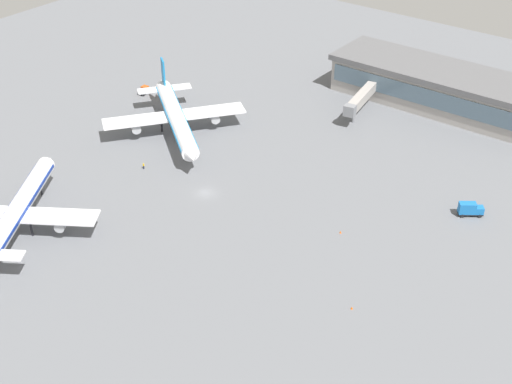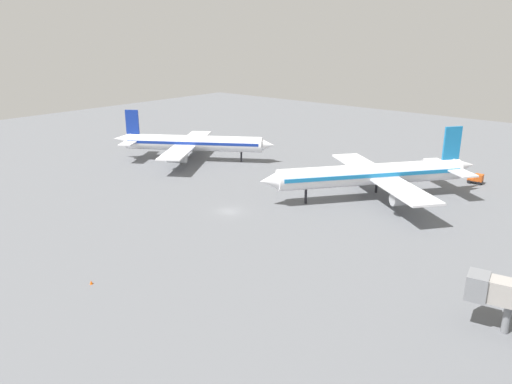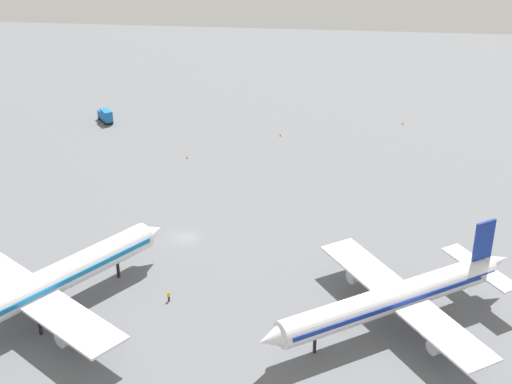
{
  "view_description": "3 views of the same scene",
  "coord_description": "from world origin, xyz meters",
  "views": [
    {
      "loc": [
        -96.05,
        106.11,
        91.92
      ],
      "look_at": [
        -13.05,
        -2.73,
        3.93
      ],
      "focal_mm": 49.94,
      "sensor_mm": 36.0,
      "label": 1
    },
    {
      "loc": [
        -66.44,
        -63.57,
        33.85
      ],
      "look_at": [
        -0.39,
        -7.3,
        5.68
      ],
      "focal_mm": 34.66,
      "sensor_mm": 36.0,
      "label": 2
    },
    {
      "loc": [
        119.47,
        24.08,
        71.05
      ],
      "look_at": [
        -14.44,
        11.59,
        2.53
      ],
      "focal_mm": 54.35,
      "sensor_mm": 36.0,
      "label": 3
    }
  ],
  "objects": [
    {
      "name": "safety_cone_far_side",
      "position": [
        -34.19,
        -5.57,
        0.3
      ],
      "size": [
        0.44,
        0.44,
        0.6
      ],
      "primitive_type": "cone",
      "color": "#EA590C",
      "rests_on": "ground"
    },
    {
      "name": "airplane_at_gate",
      "position": [
        25.6,
        -17.61,
        5.37
      ],
      "size": [
        41.14,
        34.81,
        14.77
      ],
      "rotation": [
        0.0,
        0.0,
        2.5
      ],
      "color": "white",
      "rests_on": "ground"
    },
    {
      "name": "baggage_tug",
      "position": [
        51.34,
        -31.1,
        1.16
      ],
      "size": [
        2.37,
        3.3,
        2.3
      ],
      "rotation": [
        0.0,
        0.0,
        4.77
      ],
      "color": "black",
      "rests_on": "ground"
    },
    {
      "name": "ground",
      "position": [
        0.0,
        0.0,
        0.0
      ],
      "size": [
        288.0,
        288.0,
        0.0
      ],
      "primitive_type": "plane",
      "color": "slate"
    },
    {
      "name": "ground_crew_worker",
      "position": [
        19.72,
        0.92,
        0.85
      ],
      "size": [
        0.54,
        0.54,
        1.67
      ],
      "rotation": [
        0.0,
        0.0,
        0.75
      ],
      "color": "#1E2338",
      "rests_on": "ground"
    },
    {
      "name": "airplane_taxiing",
      "position": [
        22.93,
        35.68,
        4.98
      ],
      "size": [
        33.32,
        39.58,
        13.7
      ],
      "rotation": [
        0.0,
        0.0,
        5.29
      ],
      "color": "white",
      "rests_on": "ground"
    }
  ]
}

